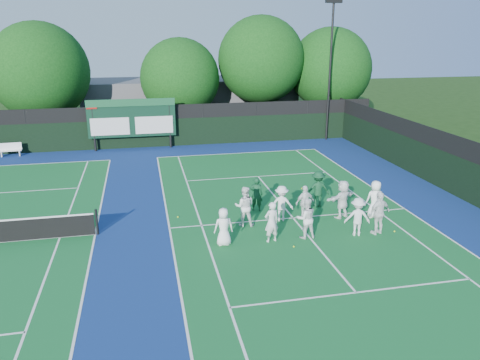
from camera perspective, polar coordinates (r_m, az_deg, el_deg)
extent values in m
plane|color=#17330D|center=(20.22, 7.37, -5.69)|extent=(120.00, 120.00, 0.00)
cube|color=navy|center=(20.10, -10.07, -5.95)|extent=(34.00, 32.00, 0.01)
cube|color=#135E28|center=(21.08, 6.48, -4.62)|extent=(10.97, 23.77, 0.00)
cube|color=silver|center=(32.00, -0.19, 3.29)|extent=(10.97, 0.08, 0.00)
cube|color=silver|center=(20.12, -8.60, -5.82)|extent=(0.08, 23.77, 0.00)
cube|color=silver|center=(23.33, 19.40, -3.31)|extent=(0.08, 23.77, 0.00)
cube|color=silver|center=(20.22, -4.71, -5.54)|extent=(0.08, 23.77, 0.00)
cube|color=silver|center=(22.66, 16.43, -3.62)|extent=(0.08, 23.77, 0.00)
cube|color=silver|center=(15.78, 13.96, -13.17)|extent=(8.23, 0.08, 0.00)
cube|color=silver|center=(26.86, 2.22, 0.45)|extent=(8.23, 0.08, 0.00)
cube|color=silver|center=(21.08, 6.48, -4.61)|extent=(0.08, 12.80, 0.00)
cube|color=silver|center=(32.28, -25.31, 1.69)|extent=(10.97, 0.08, 0.00)
cube|color=silver|center=(20.21, -17.24, -6.34)|extent=(0.08, 23.77, 0.00)
cube|color=silver|center=(20.40, -21.09, -6.53)|extent=(0.08, 23.77, 0.00)
cube|color=black|center=(34.18, -11.23, 5.58)|extent=(34.00, 0.08, 2.00)
cube|color=black|center=(33.90, -11.38, 8.06)|extent=(34.00, 0.05, 1.00)
cube|color=black|center=(25.00, 26.55, -0.42)|extent=(0.08, 32.00, 2.00)
cube|color=black|center=(24.63, 27.03, 2.90)|extent=(0.05, 32.00, 1.00)
cylinder|color=black|center=(33.79, -17.43, 6.27)|extent=(0.16, 0.16, 3.50)
cylinder|color=black|center=(33.69, -8.55, 6.85)|extent=(0.16, 0.16, 3.50)
cube|color=black|center=(33.56, -13.05, 7.33)|extent=(6.00, 0.15, 2.60)
cube|color=#154B2A|center=(33.29, -13.18, 9.17)|extent=(6.00, 0.05, 0.50)
cube|color=silver|center=(33.61, -15.56, 6.29)|extent=(2.60, 0.04, 1.20)
cube|color=silver|center=(33.56, -10.42, 6.63)|extent=(2.60, 0.04, 1.20)
cube|color=#A6110D|center=(33.46, -17.67, 8.67)|extent=(0.70, 0.04, 0.50)
cube|color=#535358|center=(42.11, -6.05, 9.44)|extent=(18.00, 6.00, 4.00)
cylinder|color=black|center=(36.06, 10.89, 12.66)|extent=(0.16, 0.16, 10.00)
cube|color=black|center=(35.99, 11.37, 20.60)|extent=(1.20, 0.30, 0.25)
cylinder|color=black|center=(20.00, -17.05, -4.92)|extent=(0.10, 0.10, 1.10)
cube|color=white|center=(34.72, -26.20, 3.24)|extent=(1.42, 0.47, 0.06)
cube|color=white|center=(34.80, -26.20, 3.71)|extent=(1.40, 0.16, 0.47)
cube|color=white|center=(34.91, -27.04, 2.85)|extent=(0.08, 0.33, 0.37)
cube|color=white|center=(34.63, -25.26, 2.99)|extent=(0.08, 0.33, 0.37)
cylinder|color=#311D0D|center=(38.20, -22.51, 6.24)|extent=(0.44, 0.44, 2.53)
sphere|color=#0C380E|center=(37.71, -23.22, 12.07)|extent=(7.08, 7.08, 7.08)
sphere|color=#0C380E|center=(37.96, -22.10, 11.15)|extent=(4.96, 4.96, 4.96)
cylinder|color=#311D0D|center=(37.72, -7.11, 7.08)|extent=(0.44, 0.44, 2.23)
sphere|color=#0C380E|center=(37.25, -7.31, 12.23)|extent=(6.10, 6.10, 6.10)
sphere|color=#0C380E|center=(37.66, -6.39, 11.39)|extent=(4.27, 4.27, 4.27)
cylinder|color=#311D0D|center=(38.70, 2.49, 8.23)|extent=(0.44, 0.44, 3.24)
sphere|color=#0C380E|center=(38.24, 2.58, 14.42)|extent=(6.84, 6.84, 6.84)
sphere|color=#0C380E|center=(38.73, 3.33, 13.44)|extent=(4.79, 4.79, 4.79)
cylinder|color=#311D0D|center=(40.62, 10.64, 7.87)|extent=(0.44, 0.44, 2.51)
sphere|color=#0C380E|center=(40.17, 10.95, 13.16)|extent=(6.69, 6.69, 6.69)
sphere|color=#0C380E|center=(40.73, 11.52, 12.24)|extent=(4.68, 4.68, 4.68)
sphere|color=#C7E51A|center=(18.35, 6.57, -8.06)|extent=(0.07, 0.07, 0.07)
sphere|color=#C7E51A|center=(21.50, 11.89, -4.38)|extent=(0.07, 0.07, 0.07)
sphere|color=#C7E51A|center=(20.57, 18.31, -5.96)|extent=(0.07, 0.07, 0.07)
sphere|color=#C7E51A|center=(21.17, -7.58, -4.49)|extent=(0.07, 0.07, 0.07)
sphere|color=#C7E51A|center=(24.94, 7.52, -1.02)|extent=(0.07, 0.07, 0.07)
imported|color=white|center=(18.14, -2.01, -5.72)|extent=(0.75, 0.50, 1.53)
imported|color=silver|center=(18.43, 3.87, -5.14)|extent=(0.68, 0.53, 1.67)
imported|color=white|center=(18.92, 8.04, -4.64)|extent=(0.82, 0.64, 1.68)
imported|color=silver|center=(19.56, 14.13, -4.37)|extent=(1.14, 0.82, 1.60)
imported|color=white|center=(19.87, 16.60, -3.88)|extent=(1.16, 0.73, 1.83)
imported|color=white|center=(19.88, 0.55, -3.23)|extent=(0.98, 0.85, 1.75)
imported|color=white|center=(20.49, 5.08, -2.86)|extent=(1.15, 0.84, 1.60)
imported|color=white|center=(20.81, 7.92, -2.72)|extent=(0.97, 0.56, 1.55)
imported|color=white|center=(21.22, 12.39, -2.29)|extent=(1.68, 1.14, 1.74)
imported|color=white|center=(21.59, 16.13, -2.28)|extent=(0.86, 0.58, 1.71)
imported|color=#103B21|center=(21.55, 2.01, -1.75)|extent=(0.68, 0.56, 1.61)
imported|color=#103D22|center=(22.31, 9.47, -1.10)|extent=(1.19, 0.76, 1.76)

